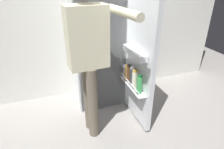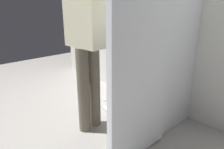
% 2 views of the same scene
% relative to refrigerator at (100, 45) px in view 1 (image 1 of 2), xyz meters
% --- Properties ---
extents(ground_plane, '(6.86, 6.86, 0.00)m').
position_rel_refrigerator_xyz_m(ground_plane, '(-0.03, -0.48, -0.89)').
color(ground_plane, gray).
extents(kitchen_wall, '(4.40, 0.10, 2.57)m').
position_rel_refrigerator_xyz_m(kitchen_wall, '(-0.03, 0.40, 0.40)').
color(kitchen_wall, silver).
rests_on(kitchen_wall, ground_plane).
extents(refrigerator, '(0.73, 1.23, 1.77)m').
position_rel_refrigerator_xyz_m(refrigerator, '(0.00, 0.00, 0.00)').
color(refrigerator, silver).
rests_on(refrigerator, ground_plane).
extents(person, '(0.58, 0.70, 1.74)m').
position_rel_refrigerator_xyz_m(person, '(-0.28, -0.60, 0.16)').
color(person, '#665B4C').
rests_on(person, ground_plane).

